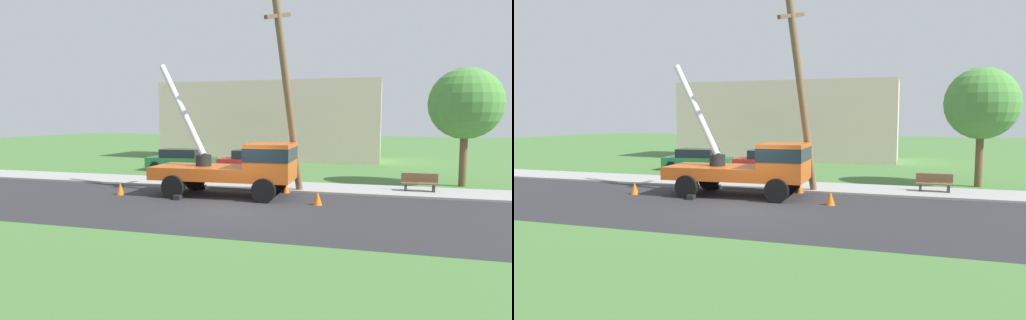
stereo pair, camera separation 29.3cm
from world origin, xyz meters
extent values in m
plane|color=#477538|center=(0.00, 12.00, 0.00)|extent=(120.00, 120.00, 0.00)
cube|color=#2B2B2D|center=(0.00, 0.00, 0.00)|extent=(80.00, 8.23, 0.01)
cube|color=#9E9E99|center=(0.00, 5.55, 0.05)|extent=(80.00, 2.87, 0.10)
cube|color=#C65119|center=(-2.24, 2.48, 1.02)|extent=(4.38, 2.55, 0.55)
cube|color=#C65119|center=(0.86, 2.59, 1.55)|extent=(1.98, 2.46, 1.60)
cube|color=#19232D|center=(0.86, 2.59, 1.90)|extent=(2.00, 2.48, 0.56)
cylinder|color=black|center=(-2.22, 2.48, 1.55)|extent=(0.70, 0.70, 0.50)
cylinder|color=silver|center=(-3.52, 3.09, 3.85)|extent=(2.92, 1.56, 4.26)
cube|color=black|center=(-2.79, 1.01, 0.10)|extent=(0.31, 0.31, 0.20)
cube|color=black|center=(-2.89, 3.91, 0.10)|extent=(0.31, 0.31, 0.20)
cylinder|color=black|center=(0.86, 1.39, 0.50)|extent=(1.00, 0.30, 1.00)
cylinder|color=black|center=(0.78, 3.79, 0.50)|extent=(1.00, 0.30, 1.00)
cylinder|color=black|center=(-3.11, 1.25, 0.50)|extent=(1.00, 0.30, 1.00)
cylinder|color=black|center=(-3.19, 3.65, 0.50)|extent=(1.00, 0.30, 1.00)
cylinder|color=brown|center=(1.37, 3.55, 4.37)|extent=(1.17, 2.42, 8.81)
cube|color=brown|center=(1.08, 2.79, 7.69)|extent=(0.78, 1.73, 0.59)
cone|color=orange|center=(3.02, 1.54, 0.28)|extent=(0.36, 0.36, 0.56)
cone|color=orange|center=(-5.80, 1.42, 0.28)|extent=(0.36, 0.36, 0.56)
cone|color=orange|center=(1.21, 3.98, 0.28)|extent=(0.36, 0.36, 0.56)
cube|color=#1E6638|center=(-7.29, 10.70, 0.55)|extent=(4.50, 2.05, 0.65)
cube|color=black|center=(-7.29, 10.70, 1.15)|extent=(2.56, 1.80, 0.55)
cylinder|color=black|center=(-5.79, 9.89, 0.32)|extent=(0.64, 0.22, 0.64)
cylinder|color=black|center=(-5.89, 11.68, 0.32)|extent=(0.64, 0.22, 0.64)
cylinder|color=black|center=(-8.69, 9.72, 0.32)|extent=(0.64, 0.22, 0.64)
cylinder|color=black|center=(-8.79, 11.52, 0.32)|extent=(0.64, 0.22, 0.64)
cube|color=#B21E1E|center=(-2.43, 11.04, 0.55)|extent=(4.47, 1.98, 0.65)
cube|color=black|center=(-2.43, 11.04, 1.15)|extent=(2.53, 1.76, 0.55)
cylinder|color=black|center=(-0.94, 10.20, 0.32)|extent=(0.64, 0.22, 0.64)
cylinder|color=black|center=(-1.02, 12.00, 0.32)|extent=(0.64, 0.22, 0.64)
cylinder|color=black|center=(-3.84, 10.08, 0.32)|extent=(0.64, 0.22, 0.64)
cylinder|color=black|center=(-3.92, 11.88, 0.32)|extent=(0.64, 0.22, 0.64)
cube|color=brown|center=(7.10, 5.55, 0.45)|extent=(1.60, 0.44, 0.06)
cube|color=brown|center=(7.10, 5.75, 0.70)|extent=(1.60, 0.06, 0.40)
cube|color=#333338|center=(6.50, 5.55, 0.23)|extent=(0.10, 0.40, 0.45)
cube|color=#333338|center=(7.70, 5.55, 0.23)|extent=(0.10, 0.40, 0.45)
cylinder|color=brown|center=(9.33, 8.40, 1.94)|extent=(0.36, 0.36, 3.87)
sphere|color=#4C8C3D|center=(9.33, 8.40, 4.15)|extent=(3.54, 3.54, 3.54)
cube|color=beige|center=(-3.76, 20.84, 3.20)|extent=(18.00, 6.00, 6.40)
camera|label=1|loc=(5.45, -15.49, 3.40)|focal=30.74mm
camera|label=2|loc=(5.73, -15.41, 3.40)|focal=30.74mm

